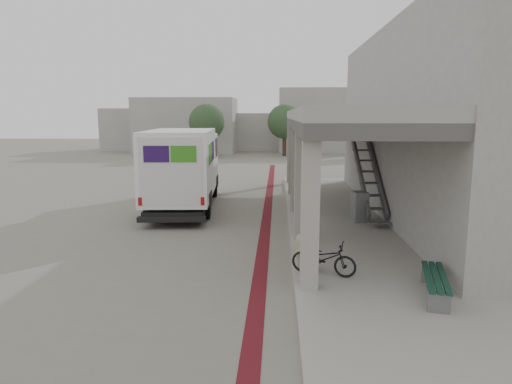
# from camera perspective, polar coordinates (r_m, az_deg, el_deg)

# --- Properties ---
(ground) EXTENTS (120.00, 120.00, 0.00)m
(ground) POSITION_cam_1_polar(r_m,az_deg,el_deg) (13.64, -3.30, -6.73)
(ground) COLOR slate
(ground) RESTS_ON ground
(bike_lane_stripe) EXTENTS (0.35, 40.00, 0.01)m
(bike_lane_stripe) POSITION_cam_1_polar(r_m,az_deg,el_deg) (15.50, 1.17, -4.69)
(bike_lane_stripe) COLOR #561117
(bike_lane_stripe) RESTS_ON ground
(sidewalk) EXTENTS (4.40, 28.00, 0.12)m
(sidewalk) POSITION_cam_1_polar(r_m,az_deg,el_deg) (13.79, 13.57, -6.54)
(sidewalk) COLOR gray
(sidewalk) RESTS_ON ground
(transit_building) EXTENTS (7.60, 17.00, 7.00)m
(transit_building) POSITION_cam_1_polar(r_m,az_deg,el_deg) (18.33, 20.15, 7.69)
(transit_building) COLOR gray
(transit_building) RESTS_ON ground
(distant_backdrop) EXTENTS (28.00, 10.00, 6.50)m
(distant_backdrop) POSITION_cam_1_polar(r_m,az_deg,el_deg) (49.09, -2.23, 8.31)
(distant_backdrop) COLOR gray
(distant_backdrop) RESTS_ON ground
(tree_left) EXTENTS (3.20, 3.20, 4.80)m
(tree_left) POSITION_cam_1_polar(r_m,az_deg,el_deg) (41.51, -6.19, 8.67)
(tree_left) COLOR #38281C
(tree_left) RESTS_ON ground
(tree_mid) EXTENTS (3.20, 3.20, 4.80)m
(tree_mid) POSITION_cam_1_polar(r_m,az_deg,el_deg) (43.02, 3.59, 8.74)
(tree_mid) COLOR #38281C
(tree_mid) RESTS_ON ground
(tree_right) EXTENTS (3.20, 3.20, 4.80)m
(tree_right) POSITION_cam_1_polar(r_m,az_deg,el_deg) (42.88, 14.48, 8.46)
(tree_right) COLOR #38281C
(tree_right) RESTS_ON ground
(fedex_truck) EXTENTS (2.94, 7.78, 3.25)m
(fedex_truck) POSITION_cam_1_polar(r_m,az_deg,el_deg) (19.03, -8.99, 3.16)
(fedex_truck) COLOR black
(fedex_truck) RESTS_ON ground
(bench) EXTENTS (0.85, 1.98, 0.46)m
(bench) POSITION_cam_1_polar(r_m,az_deg,el_deg) (10.25, 21.51, -10.38)
(bench) COLOR slate
(bench) RESTS_ON sidewalk
(bollard_near) EXTENTS (0.44, 0.44, 0.66)m
(bollard_near) POSITION_cam_1_polar(r_m,az_deg,el_deg) (12.15, 5.95, -6.62)
(bollard_near) COLOR gray
(bollard_near) RESTS_ON sidewalk
(bollard_far) EXTENTS (0.41, 0.41, 0.62)m
(bollard_far) POSITION_cam_1_polar(r_m,az_deg,el_deg) (11.21, 6.23, -8.12)
(bollard_far) COLOR gray
(bollard_far) RESTS_ON sidewalk
(utility_cabinet) EXTENTS (0.56, 0.69, 1.05)m
(utility_cabinet) POSITION_cam_1_polar(r_m,az_deg,el_deg) (16.47, 12.82, -1.78)
(utility_cabinet) COLOR gray
(utility_cabinet) RESTS_ON sidewalk
(bicycle_black) EXTENTS (1.63, 1.00, 0.81)m
(bicycle_black) POSITION_cam_1_polar(r_m,az_deg,el_deg) (10.90, 8.46, -8.18)
(bicycle_black) COLOR black
(bicycle_black) RESTS_ON sidewalk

